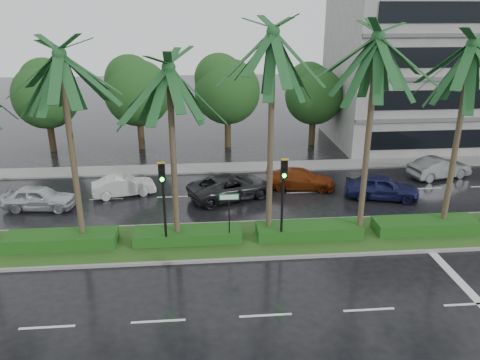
{
  "coord_description": "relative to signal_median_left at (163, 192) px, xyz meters",
  "views": [
    {
      "loc": [
        -2.24,
        -19.54,
        10.96
      ],
      "look_at": [
        -0.4,
        1.5,
        3.04
      ],
      "focal_mm": 35.0,
      "sensor_mm": 36.0,
      "label": 1
    }
  ],
  "objects": [
    {
      "name": "ground",
      "position": [
        4.0,
        -0.3,
        -3.0
      ],
      "size": [
        120.0,
        120.0,
        0.0
      ],
      "primitive_type": "plane",
      "color": "black",
      "rests_on": "ground"
    },
    {
      "name": "far_sidewalk",
      "position": [
        4.0,
        11.7,
        -2.94
      ],
      "size": [
        40.0,
        2.0,
        0.12
      ],
      "primitive_type": "cube",
      "color": "gray",
      "rests_on": "ground"
    },
    {
      "name": "median",
      "position": [
        4.0,
        0.7,
        -2.92
      ],
      "size": [
        36.0,
        4.0,
        0.15
      ],
      "color": "gray",
      "rests_on": "ground"
    },
    {
      "name": "hedge",
      "position": [
        4.0,
        0.7,
        -2.55
      ],
      "size": [
        35.2,
        1.4,
        0.6
      ],
      "color": "#174F16",
      "rests_on": "median"
    },
    {
      "name": "lane_markings",
      "position": [
        7.04,
        -0.73,
        -2.99
      ],
      "size": [
        34.0,
        13.06,
        0.01
      ],
      "color": "silver",
      "rests_on": "ground"
    },
    {
      "name": "palm_row",
      "position": [
        2.75,
        0.72,
        5.53
      ],
      "size": [
        26.3,
        4.2,
        10.54
      ],
      "color": "#403725",
      "rests_on": "median"
    },
    {
      "name": "signal_median_left",
      "position": [
        0.0,
        0.0,
        0.0
      ],
      "size": [
        0.34,
        0.42,
        4.36
      ],
      "color": "black",
      "rests_on": "median"
    },
    {
      "name": "signal_median_right",
      "position": [
        5.5,
        0.0,
        0.0
      ],
      "size": [
        0.34,
        0.42,
        4.36
      ],
      "color": "black",
      "rests_on": "median"
    },
    {
      "name": "street_sign",
      "position": [
        3.0,
        0.18,
        -0.87
      ],
      "size": [
        0.95,
        0.09,
        2.6
      ],
      "color": "black",
      "rests_on": "median"
    },
    {
      "name": "bg_trees",
      "position": [
        3.86,
        17.29,
        1.72
      ],
      "size": [
        33.1,
        5.19,
        7.5
      ],
      "color": "#312416",
      "rests_on": "ground"
    },
    {
      "name": "building",
      "position": [
        21.0,
        17.7,
        3.0
      ],
      "size": [
        16.0,
        10.0,
        12.0
      ],
      "primitive_type": "cube",
      "color": "gray",
      "rests_on": "ground"
    },
    {
      "name": "car_silver",
      "position": [
        -7.5,
        5.59,
        -2.32
      ],
      "size": [
        2.0,
        4.15,
        1.37
      ],
      "primitive_type": "imported",
      "rotation": [
        0.0,
        0.0,
        1.47
      ],
      "color": "silver",
      "rests_on": "ground"
    },
    {
      "name": "car_white",
      "position": [
        -3.0,
        7.26,
        -2.38
      ],
      "size": [
        2.19,
        3.96,
        1.24
      ],
      "primitive_type": "imported",
      "rotation": [
        0.0,
        0.0,
        1.82
      ],
      "color": "silver",
      "rests_on": "ground"
    },
    {
      "name": "car_darkgrey",
      "position": [
        3.5,
        6.26,
        -2.28
      ],
      "size": [
        4.13,
        5.7,
        1.44
      ],
      "primitive_type": "imported",
      "rotation": [
        0.0,
        0.0,
        1.95
      ],
      "color": "black",
      "rests_on": "ground"
    },
    {
      "name": "car_red",
      "position": [
        8.0,
        7.49,
        -2.37
      ],
      "size": [
        2.6,
        4.62,
        1.26
      ],
      "primitive_type": "imported",
      "rotation": [
        0.0,
        0.0,
        1.37
      ],
      "color": "maroon",
      "rests_on": "ground"
    },
    {
      "name": "car_blue",
      "position": [
        12.5,
        5.41,
        -2.26
      ],
      "size": [
        2.81,
        4.63,
        1.47
      ],
      "primitive_type": "imported",
      "rotation": [
        0.0,
        0.0,
        1.31
      ],
      "color": "#171B47",
      "rests_on": "ground"
    },
    {
      "name": "car_grey",
      "position": [
        17.71,
        8.57,
        -2.3
      ],
      "size": [
        2.45,
        4.48,
        1.4
      ],
      "primitive_type": "imported",
      "rotation": [
        0.0,
        0.0,
        1.81
      ],
      "color": "#4E5052",
      "rests_on": "ground"
    }
  ]
}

